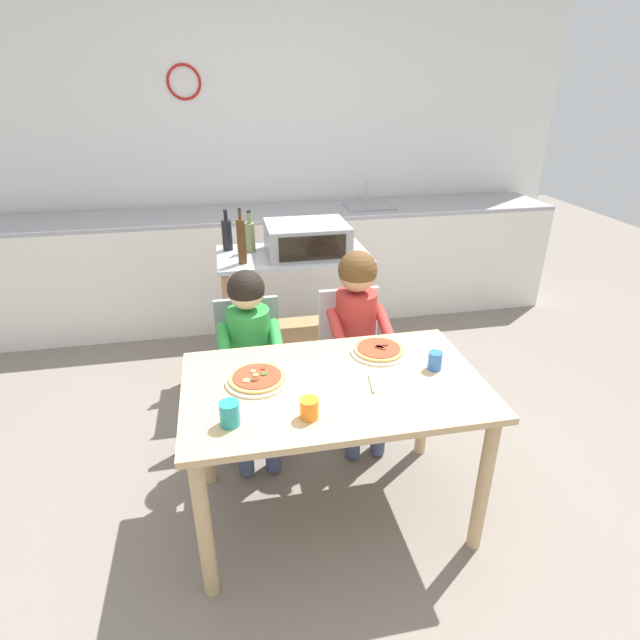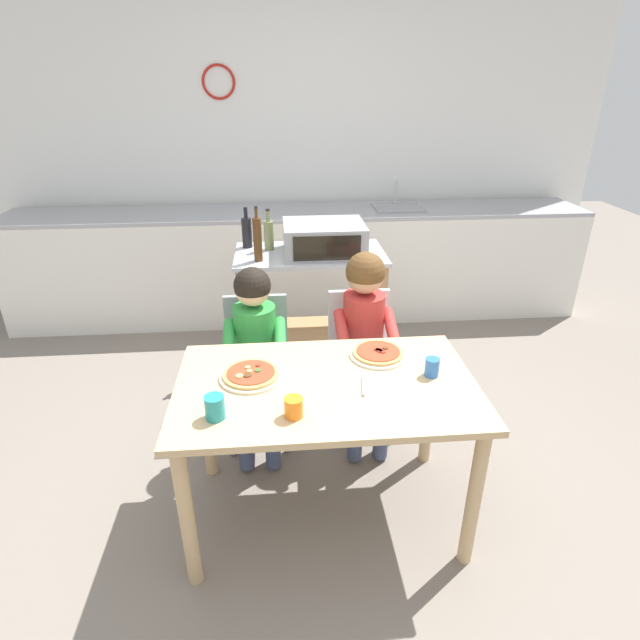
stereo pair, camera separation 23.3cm
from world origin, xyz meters
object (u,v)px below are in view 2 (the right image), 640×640
child_in_green_shirt (255,341)px  serving_spoon (363,386)px  drinking_cup_orange (294,407)px  bottle_clear_vinegar (257,239)px  pizza_plate_cream (251,375)px  bottle_slim_sauce (247,232)px  kitchen_island_cart (310,296)px  toaster_oven (324,239)px  drinking_cup_blue (432,367)px  dining_table (326,404)px  drinking_cup_teal (215,407)px  pizza_plate_white (378,353)px  dining_chair_right (360,353)px  dining_chair_left (257,359)px  bottle_brown_beer (269,234)px  child_in_red_shirt (365,327)px

child_in_green_shirt → serving_spoon: bearing=-51.0°
drinking_cup_orange → serving_spoon: 0.34m
bottle_clear_vinegar → pizza_plate_cream: size_ratio=1.22×
bottle_clear_vinegar → bottle_slim_sauce: (-0.08, 0.28, -0.03)m
kitchen_island_cart → toaster_oven: 0.41m
kitchen_island_cart → drinking_cup_blue: kitchen_island_cart is taller
child_in_green_shirt → serving_spoon: size_ratio=7.25×
dining_table → drinking_cup_teal: drinking_cup_teal is taller
bottle_clear_vinegar → pizza_plate_white: bottle_clear_vinegar is taller
dining_chair_right → dining_chair_left: bearing=-177.8°
drinking_cup_orange → child_in_green_shirt: bearing=102.9°
pizza_plate_white → bottle_slim_sauce: bearing=117.4°
child_in_green_shirt → drinking_cup_teal: child_in_green_shirt is taller
toaster_oven → dining_chair_right: size_ratio=0.62×
drinking_cup_orange → serving_spoon: size_ratio=0.57×
kitchen_island_cart → bottle_brown_beer: (-0.26, 0.08, 0.40)m
pizza_plate_cream → pizza_plate_white: (0.58, 0.14, 0.00)m
toaster_oven → dining_table: toaster_oven is taller
toaster_oven → bottle_brown_beer: size_ratio=1.89×
dining_table → bottle_slim_sauce: bearing=104.7°
bottle_clear_vinegar → drinking_cup_blue: bottle_clear_vinegar is taller
dining_chair_left → pizza_plate_white: size_ratio=3.09×
child_in_red_shirt → dining_chair_right: bearing=90.0°
kitchen_island_cart → bottle_slim_sauce: bearing=159.3°
bottle_brown_beer → dining_chair_right: size_ratio=0.33×
kitchen_island_cart → dining_chair_right: kitchen_island_cart is taller
dining_table → pizza_plate_cream: (-0.32, 0.07, 0.12)m
drinking_cup_teal → bottle_brown_beer: bearing=82.6°
dining_chair_right → drinking_cup_orange: size_ratio=10.22×
child_in_green_shirt → serving_spoon: child_in_green_shirt is taller
bottle_brown_beer → bottle_clear_vinegar: bearing=-106.6°
dining_chair_right → pizza_plate_white: dining_chair_right is taller
child_in_red_shirt → serving_spoon: bearing=-100.3°
child_in_green_shirt → drinking_cup_blue: child_in_green_shirt is taller
pizza_plate_cream → dining_table: bearing=-12.6°
bottle_clear_vinegar → pizza_plate_white: size_ratio=1.26×
child_in_red_shirt → drinking_cup_blue: size_ratio=13.02×
pizza_plate_cream → pizza_plate_white: bearing=13.3°
serving_spoon → bottle_brown_beer: bearing=105.2°
pizza_plate_cream → drinking_cup_teal: drinking_cup_teal is taller
dining_table → drinking_cup_blue: 0.48m
dining_table → dining_chair_left: dining_chair_left is taller
drinking_cup_blue → serving_spoon: bearing=-167.7°
child_in_red_shirt → bottle_brown_beer: bearing=121.5°
kitchen_island_cart → drinking_cup_blue: size_ratio=11.53×
bottle_clear_vinegar → pizza_plate_white: bearing=-59.4°
drinking_cup_orange → serving_spoon: drinking_cup_orange is taller
toaster_oven → drinking_cup_orange: (-0.25, -1.48, -0.21)m
dining_table → child_in_red_shirt: (0.26, 0.56, 0.09)m
bottle_slim_sauce → drinking_cup_blue: size_ratio=3.19×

